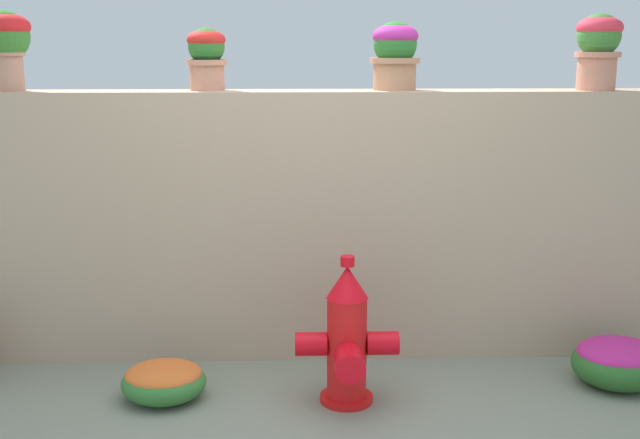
{
  "coord_description": "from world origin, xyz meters",
  "views": [
    {
      "loc": [
        -0.09,
        -3.35,
        1.81
      ],
      "look_at": [
        0.05,
        0.87,
        0.85
      ],
      "focal_mm": 44.19,
      "sensor_mm": 36.0,
      "label": 1
    }
  ],
  "objects": [
    {
      "name": "potted_plant_2",
      "position": [
        -0.57,
        1.11,
        1.74
      ],
      "size": [
        0.23,
        0.23,
        0.34
      ],
      "color": "tan",
      "rests_on": "stone_wall"
    },
    {
      "name": "ground_plane",
      "position": [
        0.0,
        0.0,
        0.0
      ],
      "size": [
        24.0,
        24.0,
        0.0
      ],
      "primitive_type": "plane",
      "color": "gray"
    },
    {
      "name": "stone_wall",
      "position": [
        0.0,
        1.07,
        0.77
      ],
      "size": [
        6.05,
        0.3,
        1.54
      ],
      "primitive_type": "cube",
      "color": "tan",
      "rests_on": "ground"
    },
    {
      "name": "potted_plant_1",
      "position": [
        -1.66,
        1.08,
        1.82
      ],
      "size": [
        0.29,
        0.29,
        0.43
      ],
      "color": "#AD7762",
      "rests_on": "stone_wall"
    },
    {
      "name": "flower_bush_right",
      "position": [
        -0.77,
        0.44,
        0.1
      ],
      "size": [
        0.44,
        0.39,
        0.2
      ],
      "color": "#357532",
      "rests_on": "ground"
    },
    {
      "name": "potted_plant_4",
      "position": [
        1.6,
        1.04,
        1.79
      ],
      "size": [
        0.25,
        0.25,
        0.42
      ],
      "color": "tan",
      "rests_on": "stone_wall"
    },
    {
      "name": "potted_plant_3",
      "position": [
        0.48,
        1.1,
        1.75
      ],
      "size": [
        0.28,
        0.28,
        0.37
      ],
      "color": "#B17958",
      "rests_on": "stone_wall"
    },
    {
      "name": "flower_bush_left",
      "position": [
        1.64,
        0.53,
        0.14
      ],
      "size": [
        0.5,
        0.45,
        0.26
      ],
      "color": "#2A6126",
      "rests_on": "ground"
    },
    {
      "name": "fire_hydrant",
      "position": [
        0.17,
        0.37,
        0.34
      ],
      "size": [
        0.53,
        0.42,
        0.77
      ],
      "color": "red",
      "rests_on": "ground"
    }
  ]
}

